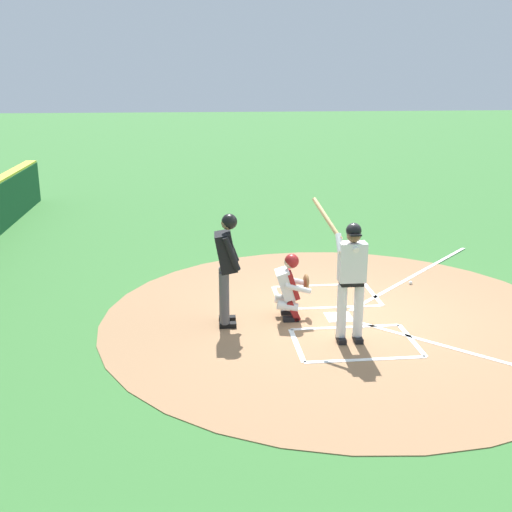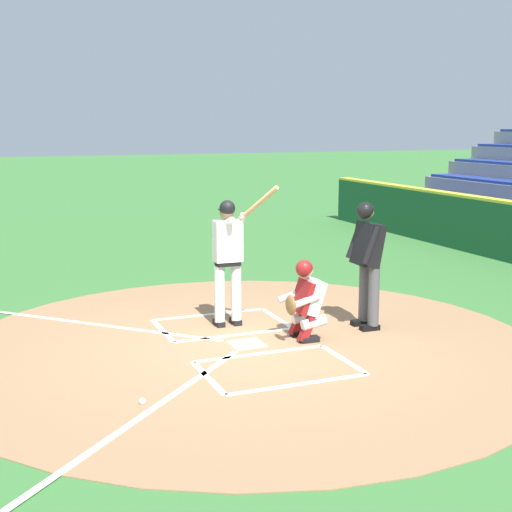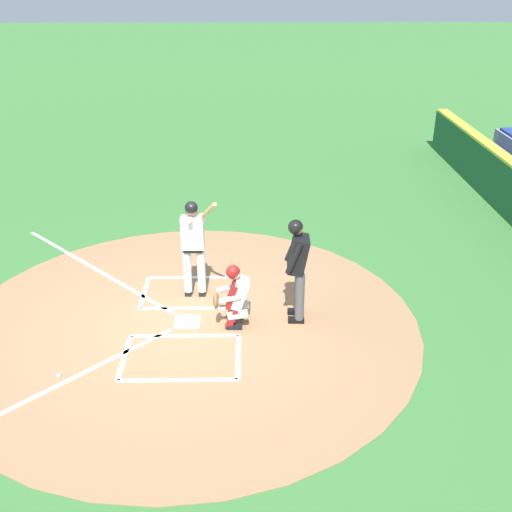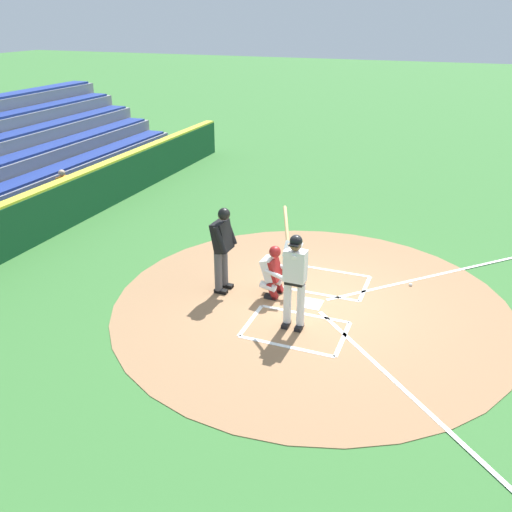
% 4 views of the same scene
% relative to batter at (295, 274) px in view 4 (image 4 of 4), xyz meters
% --- Properties ---
extents(ground_plane, '(120.00, 120.00, 0.00)m').
position_rel_batter_xyz_m(ground_plane, '(-0.95, 0.08, -1.10)').
color(ground_plane, '#387033').
extents(dirt_circle, '(8.00, 8.00, 0.01)m').
position_rel_batter_xyz_m(dirt_circle, '(-0.95, 0.08, -1.09)').
color(dirt_circle, '#99704C').
rests_on(dirt_circle, ground).
extents(home_plate_and_chalk, '(7.93, 4.91, 0.01)m').
position_rel_batter_xyz_m(home_plate_and_chalk, '(-0.95, 0.96, -1.08)').
color(home_plate_and_chalk, white).
rests_on(home_plate_and_chalk, dirt_circle).
extents(batter, '(0.93, 0.70, 2.13)m').
position_rel_batter_xyz_m(batter, '(0.00, 0.00, 0.00)').
color(batter, white).
rests_on(batter, ground).
extents(catcher, '(0.59, 0.62, 1.13)m').
position_rel_batter_xyz_m(catcher, '(-1.03, -0.75, -0.51)').
color(catcher, black).
rests_on(catcher, ground).
extents(plate_umpire, '(0.59, 0.42, 1.86)m').
position_rel_batter_xyz_m(plate_umpire, '(-0.85, -1.82, -0.02)').
color(plate_umpire, '#4C4C51').
rests_on(plate_umpire, ground).
extents(baseball, '(0.07, 0.07, 0.07)m').
position_rel_batter_xyz_m(baseball, '(-2.49, 1.88, -1.06)').
color(baseball, white).
rests_on(baseball, ground).
extents(backstop_wall, '(22.00, 0.36, 1.31)m').
position_rel_batter_xyz_m(backstop_wall, '(-0.95, -7.42, -0.45)').
color(backstop_wall, '#19512D').
rests_on(backstop_wall, ground).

